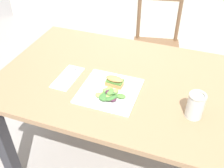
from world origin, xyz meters
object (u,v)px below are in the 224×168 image
dining_table (126,95)px  mason_jar_iced_tea (195,106)px  plate_lunch (109,91)px  sandwich_half_front (114,81)px  chair_wooden_far (156,47)px  fork_on_napkin (69,75)px

dining_table → mason_jar_iced_tea: size_ratio=10.99×
plate_lunch → sandwich_half_front: (0.01, 0.05, 0.03)m
chair_wooden_far → fork_on_napkin: size_ratio=4.69×
plate_lunch → fork_on_napkin: bearing=168.6°
sandwich_half_front → fork_on_napkin: size_ratio=0.51×
dining_table → mason_jar_iced_tea: (0.37, -0.16, 0.17)m
chair_wooden_far → mason_jar_iced_tea: bearing=-70.8°
plate_lunch → dining_table: bearing=68.0°
dining_table → sandwich_half_front: size_ratio=14.83×
fork_on_napkin → chair_wooden_far: bearing=72.8°
dining_table → chair_wooden_far: size_ratio=1.62×
chair_wooden_far → dining_table: bearing=-89.8°
chair_wooden_far → fork_on_napkin: chair_wooden_far is taller
plate_lunch → fork_on_napkin: (-0.26, 0.05, 0.00)m
mason_jar_iced_tea → chair_wooden_far: bearing=109.2°
sandwich_half_front → plate_lunch: bearing=-103.9°
plate_lunch → mason_jar_iced_tea: 0.43m
plate_lunch → sandwich_half_front: 0.06m
plate_lunch → sandwich_half_front: sandwich_half_front is taller
chair_wooden_far → plate_lunch: size_ratio=2.96×
dining_table → sandwich_half_front: bearing=-116.0°
dining_table → mason_jar_iced_tea: bearing=-23.7°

